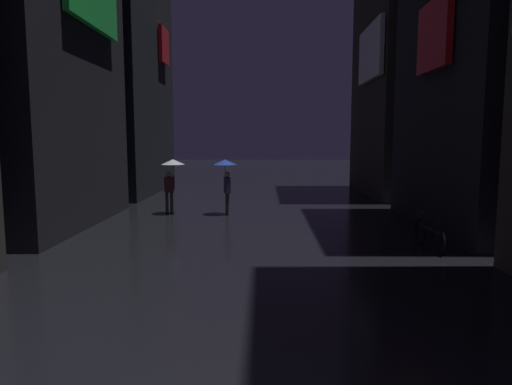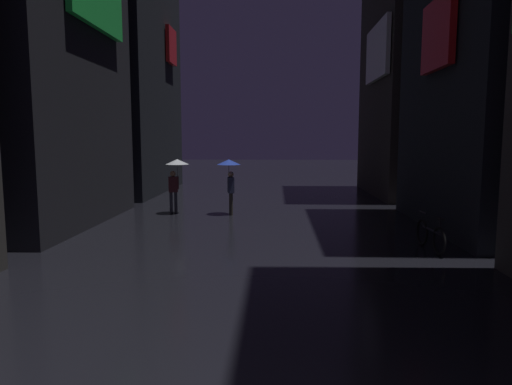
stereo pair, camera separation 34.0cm
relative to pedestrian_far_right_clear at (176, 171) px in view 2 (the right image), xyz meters
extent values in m
cube|color=red|center=(-2.01, 8.51, 6.36)|extent=(0.20, 1.82, 1.94)
cube|color=red|center=(8.69, -3.14, 4.34)|extent=(0.20, 2.41, 2.09)
cube|color=white|center=(8.69, 5.25, 5.34)|extent=(0.20, 4.38, 2.59)
cylinder|color=#2D2D38|center=(-0.19, -0.10, -1.24)|extent=(0.12, 0.12, 0.85)
cylinder|color=#2D2D38|center=(-0.02, -0.04, -1.24)|extent=(0.12, 0.12, 0.85)
cube|color=#4C1E23|center=(-0.11, -0.07, -0.52)|extent=(0.39, 0.31, 0.60)
sphere|color=#9E7051|center=(-0.11, -0.07, -0.11)|extent=(0.22, 0.22, 0.22)
cylinder|color=#4C1E23|center=(0.05, 0.03, -0.47)|extent=(0.09, 0.09, 0.50)
cylinder|color=slate|center=(0.05, 0.03, -0.13)|extent=(0.02, 0.02, 0.77)
cone|color=silver|center=(0.05, 0.03, 0.35)|extent=(0.90, 0.90, 0.20)
cylinder|color=#38332D|center=(2.18, -0.33, -1.24)|extent=(0.12, 0.12, 0.85)
cylinder|color=#38332D|center=(2.13, -0.15, -1.24)|extent=(0.12, 0.12, 0.85)
cube|color=#333859|center=(2.16, -0.24, -0.52)|extent=(0.29, 0.38, 0.60)
sphere|color=tan|center=(2.16, -0.24, -0.11)|extent=(0.22, 0.22, 0.22)
cylinder|color=#333859|center=(2.06, -0.08, -0.47)|extent=(0.09, 0.09, 0.50)
cylinder|color=slate|center=(2.06, -0.08, -0.13)|extent=(0.02, 0.02, 0.77)
cone|color=#263FB2|center=(2.06, -0.08, 0.35)|extent=(0.90, 0.90, 0.20)
torus|color=black|center=(7.90, -4.94, -1.31)|extent=(0.11, 0.72, 0.72)
torus|color=black|center=(7.98, -6.04, -1.31)|extent=(0.11, 0.72, 0.72)
cylinder|color=black|center=(7.94, -5.49, -1.13)|extent=(0.12, 1.00, 0.05)
cylinder|color=black|center=(7.98, -6.04, -0.96)|extent=(0.04, 0.04, 0.40)
cube|color=black|center=(7.98, -6.04, -0.74)|extent=(0.14, 0.25, 0.06)
cylinder|color=black|center=(7.90, -4.94, -0.76)|extent=(0.06, 0.45, 0.03)
camera|label=1|loc=(3.55, -17.45, 1.26)|focal=32.00mm
camera|label=2|loc=(3.89, -17.44, 1.26)|focal=32.00mm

